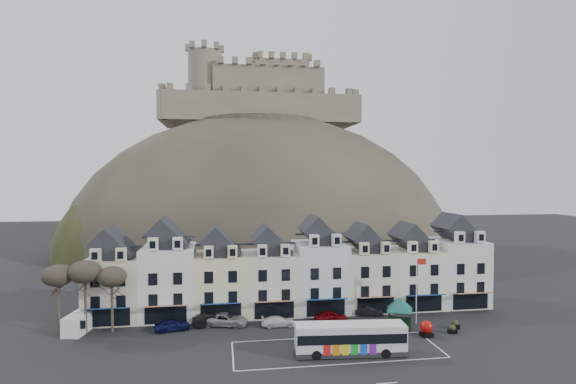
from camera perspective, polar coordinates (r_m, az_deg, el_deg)
The scene contains 21 objects.
ground at distance 49.53m, azimuth 4.16°, elevation -19.98°, with size 300.00×300.00×0.00m, color black.
coach_bay_markings at distance 51.10m, azimuth 6.15°, elevation -19.27°, with size 22.00×7.50×0.01m, color silver.
townhouse_terrace at distance 63.02m, azimuth 1.07°, elevation -10.09°, with size 54.40×9.35×11.80m.
castle_hill at distance 115.78m, azimuth -2.78°, elevation -7.09°, with size 100.00×76.00×68.00m.
castle at distance 123.07m, azimuth -3.50°, elevation 12.21°, with size 50.20×22.20×22.00m.
tree_left_far at distance 59.57m, azimuth -27.20°, elevation -9.47°, with size 3.61×3.61×8.24m.
tree_left_mid at distance 58.62m, azimuth -24.39°, elevation -9.27°, with size 3.78×3.78×8.64m.
tree_left_near at distance 58.02m, azimuth -21.48°, elevation -10.04°, with size 3.43×3.43×7.84m.
bus at distance 49.44m, azimuth 7.89°, elevation -17.82°, with size 11.63×3.63×3.23m.
bus_shelter at distance 58.00m, azimuth 14.00°, elevation -13.63°, with size 5.48×5.48×3.80m.
red_buoy at distance 56.53m, azimuth 17.17°, elevation -16.22°, with size 1.47×1.47×1.82m.
flagpole at distance 59.49m, azimuth 16.09°, elevation -11.35°, with size 1.23×0.24×8.51m.
white_van at distance 60.89m, azimuth -24.97°, elevation -14.80°, with size 2.86×5.13×2.21m.
planter_west at distance 58.59m, azimuth 20.16°, elevation -16.04°, with size 1.08×0.72×1.03m.
planter_east at distance 60.41m, azimuth 20.47°, elevation -15.49°, with size 1.12×0.78×1.02m.
car_navy at distance 57.75m, azimuth -14.50°, elevation -16.03°, with size 1.66×4.13×1.41m, color #0C0F3D.
car_black at distance 58.71m, azimuth -9.65°, elevation -15.63°, with size 1.61×4.63×1.53m, color black.
car_silver at distance 58.33m, azimuth -7.89°, elevation -15.75°, with size 2.50×5.33×1.50m, color gray.
car_white at distance 57.60m, azimuth -1.22°, elevation -16.11°, with size 1.70×4.19×1.22m, color white.
car_maroon at distance 59.28m, azimuth 5.48°, elevation -15.47°, with size 1.70×4.23×1.44m, color #65050B.
car_charcoal at distance 62.63m, azimuth 10.22°, elevation -14.63°, with size 1.29×3.71×1.22m, color black.
Camera 1 is at (-10.11, -44.77, 18.63)m, focal length 28.00 mm.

